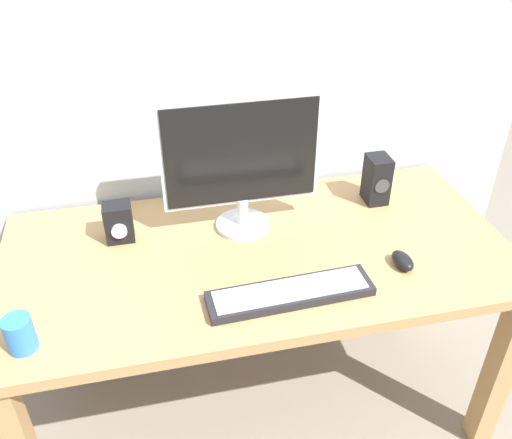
{
  "coord_description": "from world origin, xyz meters",
  "views": [
    {
      "loc": [
        -0.31,
        -1.34,
        1.8
      ],
      "look_at": [
        -0.01,
        0.0,
        0.84
      ],
      "focal_mm": 38.95,
      "sensor_mm": 36.0,
      "label": 1
    }
  ],
  "objects": [
    {
      "name": "ground_plane",
      "position": [
        0.0,
        0.0,
        0.0
      ],
      "size": [
        6.0,
        6.0,
        0.0
      ],
      "primitive_type": "plane",
      "color": "gray"
    },
    {
      "name": "desk",
      "position": [
        0.0,
        0.0,
        0.62
      ],
      "size": [
        1.59,
        0.76,
        0.72
      ],
      "color": "tan",
      "rests_on": "ground_plane"
    },
    {
      "name": "monitor",
      "position": [
        -0.02,
        0.15,
        0.97
      ],
      "size": [
        0.5,
        0.18,
        0.45
      ],
      "color": "silver",
      "rests_on": "desk"
    },
    {
      "name": "keyboard_primary",
      "position": [
        0.04,
        -0.23,
        0.74
      ],
      "size": [
        0.48,
        0.13,
        0.03
      ],
      "color": "#232328",
      "rests_on": "desk"
    },
    {
      "name": "mouse",
      "position": [
        0.41,
        -0.17,
        0.75
      ],
      "size": [
        0.06,
        0.1,
        0.04
      ],
      "primitive_type": "ellipsoid",
      "rotation": [
        0.0,
        0.0,
        0.1
      ],
      "color": "black",
      "rests_on": "desk"
    },
    {
      "name": "speaker_right",
      "position": [
        0.47,
        0.2,
        0.81
      ],
      "size": [
        0.07,
        0.1,
        0.17
      ],
      "color": "black",
      "rests_on": "desk"
    },
    {
      "name": "audio_controller",
      "position": [
        -0.42,
        0.16,
        0.79
      ],
      "size": [
        0.09,
        0.08,
        0.13
      ],
      "color": "black",
      "rests_on": "desk"
    },
    {
      "name": "coffee_mug",
      "position": [
        -0.67,
        -0.26,
        0.77
      ],
      "size": [
        0.07,
        0.07,
        0.1
      ],
      "primitive_type": "cylinder",
      "color": "#337FD8",
      "rests_on": "desk"
    }
  ]
}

